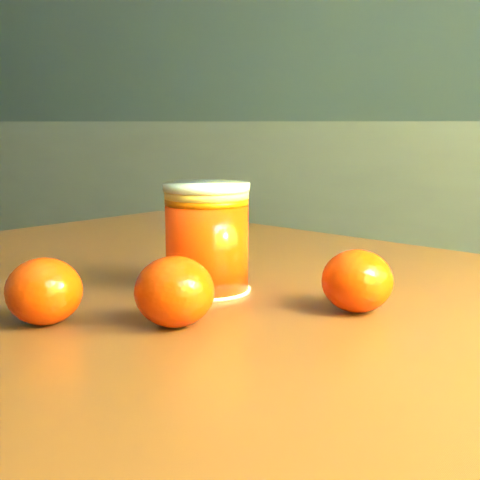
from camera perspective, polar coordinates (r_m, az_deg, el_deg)
The scene contains 6 objects.
kitchen_counter at distance 2.19m, azimuth -1.03°, elevation -1.76°, with size 3.15×0.60×0.90m, color #55555A.
table at distance 0.62m, azimuth -0.92°, elevation -13.62°, with size 1.11×0.88×0.75m.
juice_glass at distance 0.61m, azimuth -2.83°, elevation 0.13°, with size 0.08×0.08×0.10m.
orange_front at distance 0.51m, azimuth -5.61°, elevation -4.40°, with size 0.06×0.06×0.05m, color red.
orange_back at distance 0.55m, azimuth 9.97°, elevation -3.46°, with size 0.06×0.06×0.05m, color red.
orange_extra at distance 0.53m, azimuth -16.38°, elevation -4.22°, with size 0.06×0.06×0.05m, color red.
Camera 1 is at (1.14, -0.37, 0.90)m, focal length 50.00 mm.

